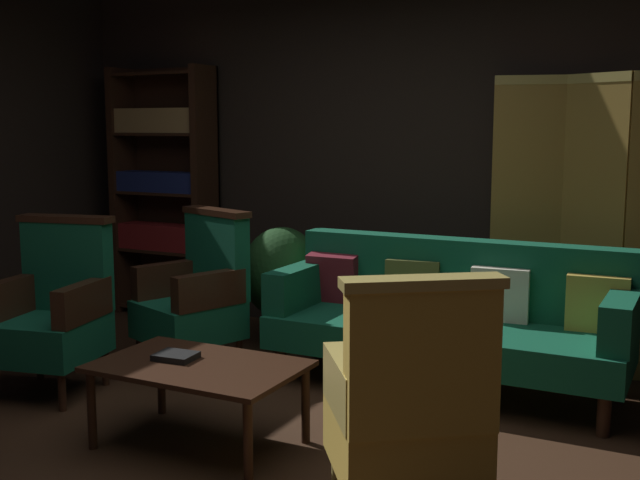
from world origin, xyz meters
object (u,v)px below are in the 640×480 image
at_px(bookshelf, 165,188).
at_px(folding_screen, 592,220).
at_px(armchair_gilt_accent, 409,409).
at_px(coffee_table, 199,373).
at_px(potted_plant, 282,278).
at_px(book_black_cloth, 176,356).
at_px(armchair_wing_right, 54,311).
at_px(velvet_couch, 450,313).
at_px(armchair_wing_left, 197,295).

bearing_deg(bookshelf, folding_screen, -0.50).
bearing_deg(armchair_gilt_accent, coffee_table, 166.22).
relative_size(armchair_gilt_accent, potted_plant, 1.21).
bearing_deg(armchair_gilt_accent, folding_screen, 82.58).
height_order(folding_screen, potted_plant, folding_screen).
bearing_deg(book_black_cloth, armchair_gilt_accent, -12.80).
height_order(armchair_wing_right, book_black_cloth, armchair_wing_right).
bearing_deg(velvet_couch, folding_screen, 45.46).
bearing_deg(velvet_couch, armchair_gilt_accent, -77.61).
relative_size(folding_screen, book_black_cloth, 9.62).
xyz_separation_m(bookshelf, velvet_couch, (2.70, -0.74, -0.61)).
xyz_separation_m(velvet_couch, book_black_cloth, (-0.97, -1.42, -0.02)).
distance_m(armchair_wing_left, potted_plant, 0.76).
bearing_deg(potted_plant, folding_screen, 10.69).
distance_m(potted_plant, book_black_cloth, 1.79).
relative_size(velvet_couch, potted_plant, 2.46).
height_order(armchair_gilt_accent, potted_plant, armchair_gilt_accent).
bearing_deg(armchair_wing_left, potted_plant, 73.52).
distance_m(folding_screen, armchair_wing_right, 3.37).
distance_m(armchair_gilt_accent, armchair_wing_right, 2.52).
relative_size(bookshelf, potted_plant, 2.38).
relative_size(bookshelf, armchair_gilt_accent, 1.97).
height_order(bookshelf, potted_plant, bookshelf).
bearing_deg(coffee_table, armchair_gilt_accent, -13.78).
xyz_separation_m(armchair_gilt_accent, armchair_wing_left, (-1.95, 1.32, 0.00)).
bearing_deg(book_black_cloth, coffee_table, -4.48).
height_order(armchair_wing_left, book_black_cloth, armchair_wing_left).
distance_m(bookshelf, coffee_table, 2.95).
bearing_deg(armchair_wing_right, folding_screen, 33.79).
relative_size(bookshelf, velvet_couch, 0.97).
relative_size(folding_screen, coffee_table, 1.90).
relative_size(bookshelf, armchair_wing_left, 1.97).
bearing_deg(armchair_wing_left, armchair_wing_right, -124.51).
distance_m(armchair_wing_left, book_black_cloth, 1.18).
bearing_deg(potted_plant, armchair_wing_right, -116.19).
distance_m(folding_screen, coffee_table, 2.70).
distance_m(coffee_table, armchair_gilt_accent, 1.24).
height_order(armchair_wing_right, potted_plant, armchair_wing_right).
bearing_deg(armchair_wing_left, bookshelf, 134.55).
distance_m(bookshelf, armchair_gilt_accent, 3.99).
xyz_separation_m(armchair_gilt_accent, armchair_wing_right, (-2.45, 0.59, 0.00)).
relative_size(coffee_table, potted_plant, 1.16).
distance_m(velvet_couch, armchair_wing_right, 2.37).
bearing_deg(velvet_couch, bookshelf, 164.70).
distance_m(armchair_gilt_accent, armchair_wing_left, 2.35).
relative_size(velvet_couch, armchair_wing_right, 2.04).
bearing_deg(armchair_wing_right, potted_plant, 63.81).
relative_size(folding_screen, armchair_wing_right, 1.83).
xyz_separation_m(coffee_table, armchair_wing_left, (-0.75, 1.02, 0.12)).
bearing_deg(armchair_gilt_accent, velvet_couch, 102.39).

